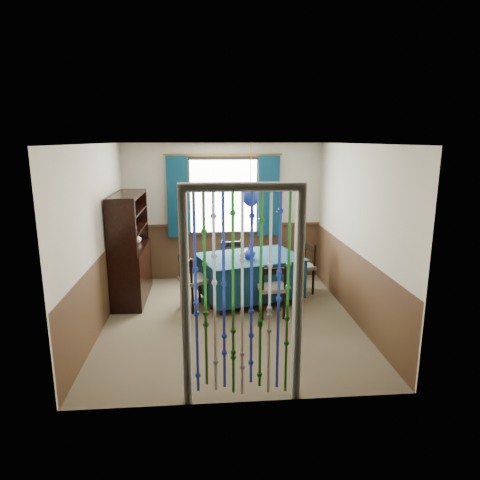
{
  "coord_description": "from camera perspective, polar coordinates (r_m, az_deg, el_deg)",
  "views": [
    {
      "loc": [
        -0.34,
        -5.77,
        2.55
      ],
      "look_at": [
        0.18,
        0.52,
        1.07
      ],
      "focal_mm": 32.0,
      "sensor_mm": 36.0,
      "label": 1
    }
  ],
  "objects": [
    {
      "name": "doorway",
      "position": [
        4.13,
        0.3,
        -8.12
      ],
      "size": [
        1.16,
        0.12,
        2.18
      ],
      "primitive_type": null,
      "color": "silver",
      "rests_on": "ground"
    },
    {
      "name": "sideboard",
      "position": [
        7.15,
        -14.33,
        -3.03
      ],
      "size": [
        0.46,
        1.33,
        1.73
      ],
      "rotation": [
        0.0,
        0.0,
        -0.0
      ],
      "color": "black",
      "rests_on": "floor"
    },
    {
      "name": "wainscot_front",
      "position": [
        4.32,
        0.35,
        -15.14
      ],
      "size": [
        3.6,
        0.0,
        3.6
      ],
      "primitive_type": "plane",
      "rotation": [
        -1.57,
        0.0,
        0.0
      ],
      "color": "#452D1A",
      "rests_on": "ground"
    },
    {
      "name": "bowl_shelf",
      "position": [
        6.75,
        -14.46,
        1.36
      ],
      "size": [
        0.22,
        0.22,
        0.05
      ],
      "primitive_type": "imported",
      "rotation": [
        0.0,
        0.0,
        -0.01
      ],
      "color": "beige",
      "rests_on": "sideboard"
    },
    {
      "name": "chair_far",
      "position": [
        7.44,
        -0.94,
        -3.18
      ],
      "size": [
        0.45,
        0.43,
        0.84
      ],
      "rotation": [
        0.0,
        0.0,
        3.22
      ],
      "color": "black",
      "rests_on": "floor"
    },
    {
      "name": "chair_right",
      "position": [
        7.34,
        8.23,
        -3.47
      ],
      "size": [
        0.5,
        0.51,
        0.86
      ],
      "rotation": [
        0.0,
        0.0,
        1.82
      ],
      "color": "black",
      "rests_on": "floor"
    },
    {
      "name": "wall_front",
      "position": [
        4.0,
        0.38,
        -5.76
      ],
      "size": [
        3.6,
        0.0,
        3.6
      ],
      "primitive_type": "plane",
      "rotation": [
        -1.57,
        0.0,
        0.0
      ],
      "color": "beige",
      "rests_on": "ground"
    },
    {
      "name": "floor",
      "position": [
        6.32,
        -1.28,
        -10.59
      ],
      "size": [
        4.0,
        4.0,
        0.0
      ],
      "primitive_type": "plane",
      "color": "brown",
      "rests_on": "ground"
    },
    {
      "name": "wainscot_right",
      "position": [
        6.48,
        14.73,
        -5.68
      ],
      "size": [
        0.0,
        4.0,
        4.0
      ],
      "primitive_type": "plane",
      "rotation": [
        1.57,
        0.0,
        -1.57
      ],
      "color": "#452D1A",
      "rests_on": "ground"
    },
    {
      "name": "chair_left",
      "position": [
        6.6,
        -6.14,
        -5.36
      ],
      "size": [
        0.57,
        0.57,
        0.86
      ],
      "rotation": [
        0.0,
        0.0,
        -1.02
      ],
      "color": "black",
      "rests_on": "floor"
    },
    {
      "name": "chair_near",
      "position": [
        6.3,
        4.28,
        -6.46
      ],
      "size": [
        0.42,
        0.4,
        0.81
      ],
      "rotation": [
        0.0,
        0.0,
        0.05
      ],
      "color": "black",
      "rests_on": "floor"
    },
    {
      "name": "dining_table",
      "position": [
        6.88,
        1.36,
        -4.7
      ],
      "size": [
        1.8,
        1.48,
        0.74
      ],
      "rotation": [
        0.0,
        0.0,
        0.3
      ],
      "color": "#0B2A3C",
      "rests_on": "floor"
    },
    {
      "name": "ceiling",
      "position": [
        5.78,
        -1.41,
        12.71
      ],
      "size": [
        4.0,
        4.0,
        0.0
      ],
      "primitive_type": "plane",
      "rotation": [
        3.14,
        0.0,
        0.0
      ],
      "color": "silver",
      "rests_on": "ground"
    },
    {
      "name": "wall_right",
      "position": [
        6.29,
        15.26,
        0.81
      ],
      "size": [
        0.0,
        4.0,
        4.0
      ],
      "primitive_type": "plane",
      "rotation": [
        1.57,
        0.0,
        -1.57
      ],
      "color": "beige",
      "rests_on": "ground"
    },
    {
      "name": "wainscot_back",
      "position": [
        8.03,
        -2.16,
        -1.58
      ],
      "size": [
        3.6,
        0.0,
        3.6
      ],
      "primitive_type": "plane",
      "rotation": [
        1.57,
        0.0,
        0.0
      ],
      "color": "#452D1A",
      "rests_on": "ground"
    },
    {
      "name": "vase_table",
      "position": [
        6.66,
        1.25,
        -1.71
      ],
      "size": [
        0.22,
        0.22,
        0.18
      ],
      "primitive_type": "imported",
      "rotation": [
        0.0,
        0.0,
        -0.35
      ],
      "color": "navy",
      "rests_on": "dining_table"
    },
    {
      "name": "wall_left",
      "position": [
        6.09,
        -18.49,
        0.2
      ],
      "size": [
        0.0,
        4.0,
        4.0
      ],
      "primitive_type": "plane",
      "rotation": [
        1.57,
        0.0,
        1.57
      ],
      "color": "beige",
      "rests_on": "ground"
    },
    {
      "name": "pendant_lamp",
      "position": [
        6.6,
        1.42,
        5.91
      ],
      "size": [
        0.26,
        0.26,
        0.96
      ],
      "color": "olive",
      "rests_on": "ceiling"
    },
    {
      "name": "wainscot_left",
      "position": [
        6.29,
        -17.86,
        -6.47
      ],
      "size": [
        0.0,
        4.0,
        4.0
      ],
      "primitive_type": "plane",
      "rotation": [
        1.57,
        0.0,
        1.57
      ],
      "color": "#452D1A",
      "rests_on": "ground"
    },
    {
      "name": "vase_sideboard",
      "position": [
        7.36,
        -13.62,
        0.31
      ],
      "size": [
        0.2,
        0.2,
        0.17
      ],
      "primitive_type": "imported",
      "rotation": [
        0.0,
        0.0,
        -0.22
      ],
      "color": "beige",
      "rests_on": "sideboard"
    },
    {
      "name": "wall_back",
      "position": [
        7.89,
        -2.21,
        3.72
      ],
      "size": [
        3.6,
        0.0,
        3.6
      ],
      "primitive_type": "plane",
      "rotation": [
        1.57,
        0.0,
        0.0
      ],
      "color": "beige",
      "rests_on": "ground"
    },
    {
      "name": "window",
      "position": [
        7.79,
        -2.21,
        5.84
      ],
      "size": [
        1.32,
        0.12,
        1.42
      ],
      "primitive_type": "cube",
      "color": "black",
      "rests_on": "wall_back"
    }
  ]
}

